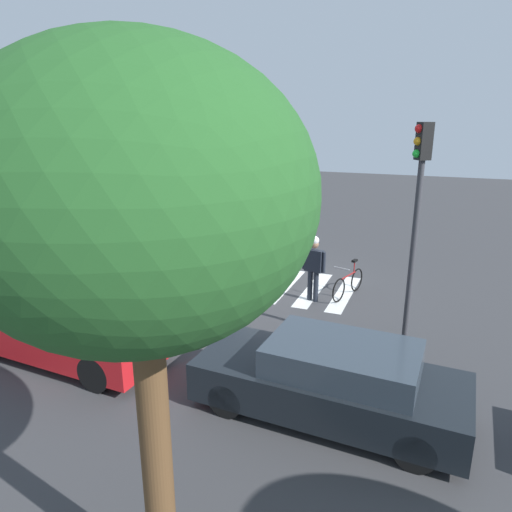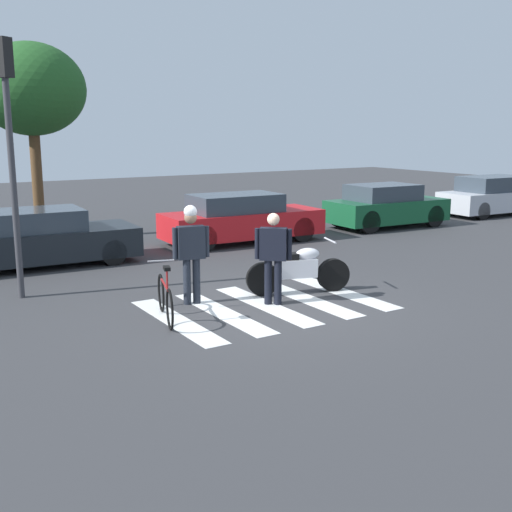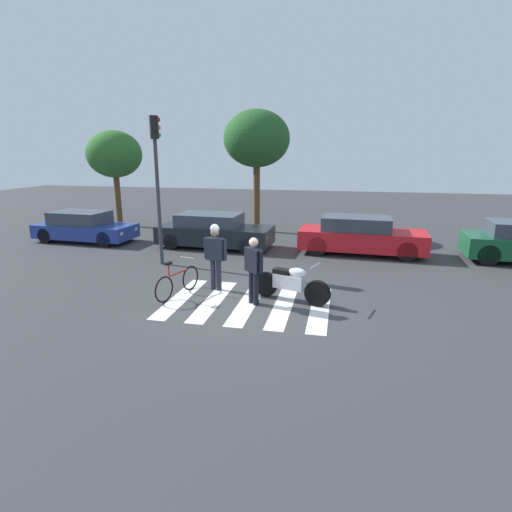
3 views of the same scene
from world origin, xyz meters
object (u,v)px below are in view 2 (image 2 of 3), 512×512
officer_on_foot (191,247)px  car_red_convertible (241,219)px  car_silver_sedan (495,196)px  traffic_light_pole (10,129)px  police_motorcycle (298,270)px  officer_by_motorcycle (273,253)px  car_black_suv (37,239)px  leaning_bicycle (165,299)px  car_green_compact (386,206)px

officer_on_foot → car_red_convertible: size_ratio=0.40×
car_silver_sedan → traffic_light_pole: (-17.64, -2.85, 2.49)m
officer_on_foot → police_motorcycle: bearing=-11.3°
officer_by_motorcycle → car_black_suv: 6.38m
officer_on_foot → traffic_light_pole: (-2.57, 2.13, 2.10)m
officer_on_foot → traffic_light_pole: size_ratio=0.38×
officer_on_foot → traffic_light_pole: 3.94m
leaning_bicycle → car_green_compact: 11.74m
leaning_bicycle → car_green_compact: car_green_compact is taller
traffic_light_pole → car_silver_sedan: bearing=9.2°
police_motorcycle → leaning_bicycle: size_ratio=1.20×
officer_on_foot → leaning_bicycle: bearing=-140.8°
car_black_suv → officer_by_motorcycle: bearing=-63.4°
leaning_bicycle → car_black_suv: (-0.77, 5.54, 0.26)m
officer_by_motorcycle → leaning_bicycle: bearing=175.9°
car_red_convertible → car_black_suv: bearing=-178.9°
officer_by_motorcycle → car_green_compact: bearing=34.9°
car_green_compact → traffic_light_pole: (-12.05, -2.78, 2.49)m
police_motorcycle → car_red_convertible: size_ratio=0.44×
car_green_compact → car_silver_sedan: bearing=0.8°
leaning_bicycle → officer_by_motorcycle: (2.08, -0.15, 0.59)m
officer_by_motorcycle → car_black_suv: officer_by_motorcycle is taller
leaning_bicycle → officer_by_motorcycle: 2.17m
leaning_bicycle → police_motorcycle: bearing=5.1°
officer_by_motorcycle → car_green_compact: officer_by_motorcycle is taller
traffic_light_pole → police_motorcycle: bearing=-28.6°
officer_on_foot → car_silver_sedan: 15.88m
officer_on_foot → car_black_suv: bearing=108.3°
officer_by_motorcycle → car_silver_sedan: 15.00m
car_silver_sedan → officer_on_foot: bearing=-161.7°
officer_on_foot → car_red_convertible: 6.40m
officer_on_foot → officer_by_motorcycle: officer_on_foot is taller
officer_by_motorcycle → police_motorcycle: bearing=25.3°
officer_on_foot → car_silver_sedan: officer_on_foot is taller
leaning_bicycle → officer_on_foot: bearing=39.2°
car_red_convertible → car_silver_sedan: 11.06m
police_motorcycle → leaning_bicycle: 2.96m
police_motorcycle → car_green_compact: 9.09m
leaning_bicycle → car_red_convertible: car_red_convertible is taller
officer_by_motorcycle → traffic_light_pole: (-3.82, 2.96, 2.20)m
car_green_compact → car_black_suv: bearing=-179.8°
police_motorcycle → car_green_compact: size_ratio=0.51×
police_motorcycle → officer_on_foot: officer_on_foot is taller
police_motorcycle → traffic_light_pole: (-4.68, 2.55, 2.71)m
car_black_suv → car_silver_sedan: 16.68m
police_motorcycle → leaning_bicycle: (-2.95, -0.26, -0.09)m
car_black_suv → police_motorcycle: bearing=-54.8°
traffic_light_pole → leaning_bicycle: bearing=-58.4°
leaning_bicycle → car_black_suv: bearing=97.9°
officer_on_foot → officer_by_motorcycle: (1.24, -0.83, -0.10)m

